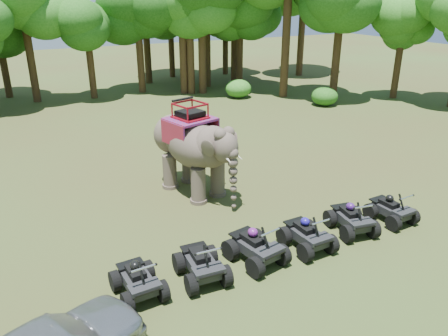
{
  "coord_description": "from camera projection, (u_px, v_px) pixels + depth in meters",
  "views": [
    {
      "loc": [
        -6.33,
        -10.94,
        7.47
      ],
      "look_at": [
        0.0,
        1.2,
        1.9
      ],
      "focal_mm": 35.0,
      "sensor_mm": 36.0,
      "label": 1
    }
  ],
  "objects": [
    {
      "name": "ground",
      "position": [
        241.0,
        233.0,
        14.51
      ],
      "size": [
        110.0,
        110.0,
        0.0
      ],
      "primitive_type": "plane",
      "color": "#47381E",
      "rests_on": "ground"
    },
    {
      "name": "elephant",
      "position": [
        192.0,
        148.0,
        16.86
      ],
      "size": [
        2.95,
        4.72,
        3.67
      ],
      "primitive_type": null,
      "rotation": [
        0.0,
        0.0,
        0.25
      ],
      "color": "brown",
      "rests_on": "ground"
    },
    {
      "name": "atv_0",
      "position": [
        138.0,
        276.0,
        11.34
      ],
      "size": [
        1.24,
        1.65,
        1.18
      ],
      "primitive_type": null,
      "rotation": [
        0.0,
        0.0,
        0.05
      ],
      "color": "black",
      "rests_on": "ground"
    },
    {
      "name": "atv_1",
      "position": [
        201.0,
        259.0,
        11.99
      ],
      "size": [
        1.34,
        1.76,
        1.24
      ],
      "primitive_type": null,
      "rotation": [
        0.0,
        0.0,
        -0.07
      ],
      "color": "black",
      "rests_on": "ground"
    },
    {
      "name": "atv_2",
      "position": [
        256.0,
        242.0,
        12.75
      ],
      "size": [
        1.55,
        1.94,
        1.29
      ],
      "primitive_type": null,
      "rotation": [
        0.0,
        0.0,
        0.17
      ],
      "color": "black",
      "rests_on": "ground"
    },
    {
      "name": "atv_3",
      "position": [
        308.0,
        231.0,
        13.43
      ],
      "size": [
        1.24,
        1.68,
        1.22
      ],
      "primitive_type": null,
      "rotation": [
        0.0,
        0.0,
        0.02
      ],
      "color": "black",
      "rests_on": "ground"
    },
    {
      "name": "atv_4",
      "position": [
        352.0,
        215.0,
        14.38
      ],
      "size": [
        1.46,
        1.83,
        1.22
      ],
      "primitive_type": null,
      "rotation": [
        0.0,
        0.0,
        -0.17
      ],
      "color": "black",
      "rests_on": "ground"
    },
    {
      "name": "atv_5",
      "position": [
        392.0,
        206.0,
        15.06
      ],
      "size": [
        1.2,
        1.61,
        1.16
      ],
      "primitive_type": null,
      "rotation": [
        0.0,
        0.0,
        0.04
      ],
      "color": "black",
      "rests_on": "ground"
    },
    {
      "name": "tree_0",
      "position": [
        89.0,
        53.0,
        31.57
      ],
      "size": [
        4.66,
        4.66,
        6.65
      ],
      "primitive_type": null,
      "color": "#195114",
      "rests_on": "ground"
    },
    {
      "name": "tree_1",
      "position": [
        139.0,
        39.0,
        33.18
      ],
      "size": [
        5.69,
        5.69,
        8.13
      ],
      "primitive_type": null,
      "color": "#195114",
      "rests_on": "ground"
    },
    {
      "name": "tree_2",
      "position": [
        190.0,
        39.0,
        33.23
      ],
      "size": [
        5.71,
        5.71,
        8.16
      ],
      "primitive_type": null,
      "color": "#195114",
      "rests_on": "ground"
    },
    {
      "name": "tree_3",
      "position": [
        240.0,
        36.0,
        35.52
      ],
      "size": [
        5.67,
        5.67,
        8.1
      ],
      "primitive_type": null,
      "color": "#195114",
      "rests_on": "ground"
    },
    {
      "name": "tree_4",
      "position": [
        287.0,
        28.0,
        31.36
      ],
      "size": [
        6.97,
        6.97,
        9.96
      ],
      "primitive_type": null,
      "color": "#195114",
      "rests_on": "ground"
    },
    {
      "name": "tree_5",
      "position": [
        338.0,
        34.0,
        31.05
      ],
      "size": [
        6.44,
        6.44,
        9.19
      ],
      "primitive_type": null,
      "color": "#195114",
      "rests_on": "ground"
    },
    {
      "name": "tree_6",
      "position": [
        399.0,
        53.0,
        31.63
      ],
      "size": [
        4.56,
        4.56,
        6.52
      ],
      "primitive_type": null,
      "color": "#195114",
      "rests_on": "ground"
    },
    {
      "name": "tree_33",
      "position": [
        29.0,
        45.0,
        30.23
      ],
      "size": [
        5.53,
        5.53,
        7.91
      ],
      "primitive_type": null,
      "color": "#195114",
      "rests_on": "ground"
    },
    {
      "name": "tree_35",
      "position": [
        181.0,
        20.0,
        38.21
      ],
      "size": [
        7.17,
        7.17,
        10.24
      ],
      "primitive_type": null,
      "color": "#195114",
      "rests_on": "ground"
    },
    {
      "name": "tree_36",
      "position": [
        234.0,
        38.0,
        36.82
      ],
      "size": [
        5.26,
        5.26,
        7.52
      ],
      "primitive_type": null,
      "color": "#195114",
      "rests_on": "ground"
    },
    {
      "name": "tree_37",
      "position": [
        206.0,
        21.0,
        34.84
      ],
      "size": [
        7.34,
        7.34,
        10.48
      ],
      "primitive_type": null,
      "color": "#195114",
      "rests_on": "ground"
    },
    {
      "name": "tree_38",
      "position": [
        190.0,
        38.0,
        32.67
      ],
      "size": [
        5.86,
        5.86,
        8.37
      ],
      "primitive_type": null,
      "color": "#195114",
      "rests_on": "ground"
    },
    {
      "name": "tree_39",
      "position": [
        171.0,
        36.0,
        39.53
      ],
      "size": [
        5.09,
        5.09,
        7.27
      ],
      "primitive_type": null,
      "color": "#195114",
      "rests_on": "ground"
    },
    {
      "name": "tree_40",
      "position": [
        146.0,
        29.0,
        36.44
      ],
      "size": [
        6.31,
        6.31,
        9.02
      ],
      "primitive_type": null,
      "color": "#195114",
      "rests_on": "ground"
    },
    {
      "name": "tree_41",
      "position": [
        225.0,
        35.0,
        40.85
      ],
      "size": [
        5.13,
        5.13,
        7.33
      ],
      "primitive_type": null,
      "color": "#195114",
      "rests_on": "ground"
    },
    {
      "name": "tree_44",
      "position": [
        183.0,
        35.0,
        32.68
      ],
      "size": [
        6.12,
        6.12,
        8.75
      ],
      "primitive_type": null,
      "color": "#195114",
      "rests_on": "ground"
    },
    {
      "name": "tree_45",
      "position": [
        1.0,
        49.0,
        31.72
      ],
      "size": [
        4.94,
        4.94,
        7.05
      ],
      "primitive_type": null,
      "color": "#195114",
      "rests_on": "ground"
    },
    {
      "name": "tree_46",
      "position": [
        202.0,
        29.0,
        32.56
      ],
      "size": [
        6.78,
        6.78,
        9.69
      ],
      "primitive_type": null,
      "color": "#195114",
      "rests_on": "ground"
    },
    {
      "name": "tree_47",
      "position": [
        302.0,
        19.0,
        39.69
      ],
      "size": [
        7.12,
        7.12,
        10.17
      ],
      "primitive_type": null,
      "color": "#195114",
      "rests_on": "ground"
    }
  ]
}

